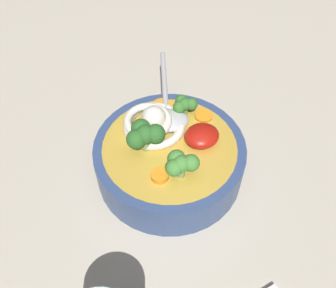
% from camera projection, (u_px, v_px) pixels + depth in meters
% --- Properties ---
extents(table_slab, '(1.32, 1.32, 0.04)m').
position_uv_depth(table_slab, '(163.00, 182.00, 0.55)').
color(table_slab, '#BCB29E').
rests_on(table_slab, ground).
extents(soup_bowl, '(0.20, 0.20, 0.06)m').
position_uv_depth(soup_bowl, '(168.00, 157.00, 0.52)').
color(soup_bowl, '#334775').
rests_on(soup_bowl, table_slab).
extents(noodle_pile, '(0.09, 0.09, 0.04)m').
position_uv_depth(noodle_pile, '(153.00, 122.00, 0.51)').
color(noodle_pile, silver).
rests_on(noodle_pile, soup_bowl).
extents(soup_spoon, '(0.11, 0.17, 0.02)m').
position_uv_depth(soup_spoon, '(166.00, 113.00, 0.53)').
color(soup_spoon, '#B7B7BC').
rests_on(soup_spoon, soup_bowl).
extents(chili_sauce_dollop, '(0.05, 0.04, 0.02)m').
position_uv_depth(chili_sauce_dollop, '(202.00, 136.00, 0.50)').
color(chili_sauce_dollop, '#B2190F').
rests_on(chili_sauce_dollop, soup_bowl).
extents(broccoli_floret_front, '(0.04, 0.04, 0.03)m').
position_uv_depth(broccoli_floret_front, '(181.00, 163.00, 0.45)').
color(broccoli_floret_front, '#7A9E60').
rests_on(broccoli_floret_front, soup_bowl).
extents(broccoli_floret_left, '(0.05, 0.04, 0.04)m').
position_uv_depth(broccoli_floret_left, '(145.00, 134.00, 0.48)').
color(broccoli_floret_left, '#7A9E60').
rests_on(broccoli_floret_left, soup_bowl).
extents(broccoli_floret_beside_chili, '(0.04, 0.03, 0.03)m').
position_uv_depth(broccoli_floret_beside_chili, '(184.00, 104.00, 0.52)').
color(broccoli_floret_beside_chili, '#7A9E60').
rests_on(broccoli_floret_beside_chili, soup_bowl).
extents(carrot_slice_far, '(0.03, 0.03, 0.00)m').
position_uv_depth(carrot_slice_far, '(204.00, 116.00, 0.53)').
color(carrot_slice_far, orange).
rests_on(carrot_slice_far, soup_bowl).
extents(carrot_slice_extra_a, '(0.03, 0.03, 0.01)m').
position_uv_depth(carrot_slice_extra_a, '(162.00, 107.00, 0.54)').
color(carrot_slice_extra_a, orange).
rests_on(carrot_slice_extra_a, soup_bowl).
extents(carrot_slice_beside_noodles, '(0.02, 0.02, 0.01)m').
position_uv_depth(carrot_slice_beside_noodles, '(160.00, 175.00, 0.46)').
color(carrot_slice_beside_noodles, orange).
rests_on(carrot_slice_beside_noodles, soup_bowl).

